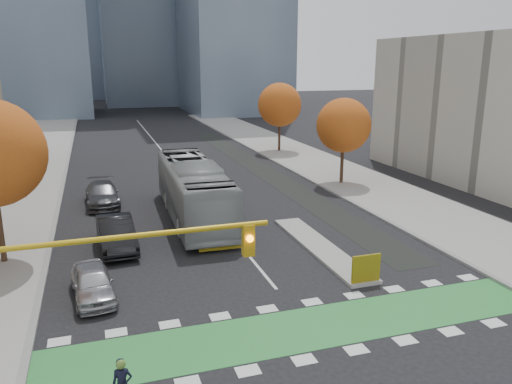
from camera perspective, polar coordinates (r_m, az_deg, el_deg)
ground at (r=18.66m, az=7.95°, el=-17.32°), size 300.00×300.00×0.00m
sidewalk_east at (r=41.09m, az=12.83°, el=0.53°), size 7.00×120.00×0.15m
curb_west at (r=35.61m, az=-21.82°, el=-2.34°), size 0.30×120.00×0.16m
curb_east at (r=39.44m, az=8.45°, el=0.16°), size 0.30×120.00×0.16m
bike_crossing at (r=19.81m, az=6.01°, el=-15.18°), size 20.00×3.00×0.01m
centre_line at (r=55.49m, az=-10.30°, el=4.21°), size 0.15×70.00×0.01m
bike_lane_paint at (r=47.54m, az=0.40°, el=2.71°), size 2.50×50.00×0.01m
median_island at (r=27.48m, az=7.34°, el=-6.27°), size 1.60×10.00×0.16m
hazard_board at (r=23.30m, az=12.46°, el=-8.53°), size 1.40×0.12×1.30m
tree_east_near at (r=41.21m, az=9.98°, el=7.50°), size 4.40×4.40×7.08m
tree_east_far at (r=55.92m, az=2.72°, el=9.92°), size 4.80×4.80×7.65m
traffic_signal_west at (r=14.83m, az=-19.65°, el=-9.29°), size 8.53×0.56×5.20m
bus at (r=32.23m, az=-7.15°, el=0.23°), size 3.48×13.51×3.74m
parked_car_a at (r=22.73m, az=-18.18°, el=-9.83°), size 2.07×4.25×1.40m
parked_car_b at (r=28.05m, az=-15.68°, el=-4.59°), size 2.09×5.28×1.71m
parked_car_c at (r=36.83m, az=-17.17°, el=-0.24°), size 2.36×5.48×1.57m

